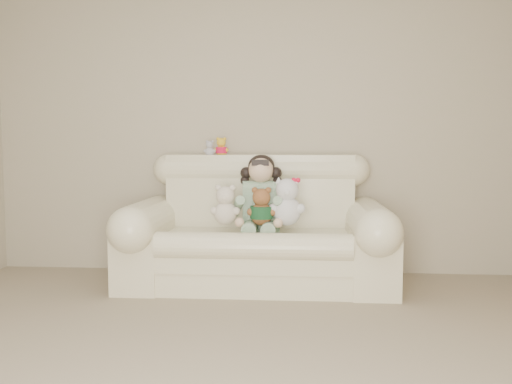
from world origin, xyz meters
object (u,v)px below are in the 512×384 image
(sofa, at_px, (257,221))
(brown_teddy, at_px, (261,203))
(cream_teddy, at_px, (225,201))
(seated_child, at_px, (261,192))
(white_cat, at_px, (287,197))

(sofa, relative_size, brown_teddy, 6.15)
(cream_teddy, bearing_deg, sofa, 5.16)
(sofa, distance_m, seated_child, 0.23)
(brown_teddy, bearing_deg, sofa, 90.06)
(seated_child, bearing_deg, brown_teddy, -90.90)
(seated_child, bearing_deg, white_cat, -46.42)
(seated_child, bearing_deg, cream_teddy, -148.02)
(seated_child, xyz_separation_m, white_cat, (0.21, -0.18, -0.01))
(sofa, xyz_separation_m, seated_child, (0.03, 0.08, 0.22))
(brown_teddy, bearing_deg, cream_teddy, 160.23)
(brown_teddy, relative_size, white_cat, 0.79)
(brown_teddy, relative_size, cream_teddy, 0.94)
(sofa, height_order, brown_teddy, sofa)
(sofa, height_order, seated_child, seated_child)
(sofa, bearing_deg, seated_child, 72.21)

